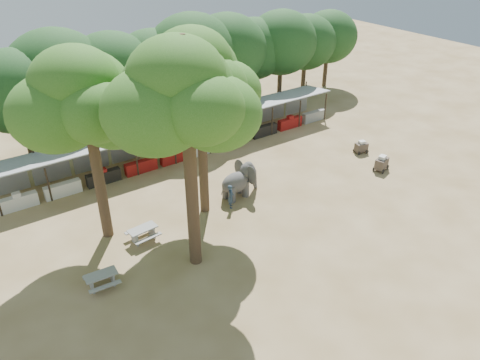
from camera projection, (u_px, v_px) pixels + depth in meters
ground at (304, 241)px, 26.84m from camera, size 100.00×100.00×0.00m
vendor_stalls at (185, 139)px, 36.10m from camera, size 28.00×2.99×2.80m
yard_tree_left at (82, 101)px, 23.34m from camera, size 7.10×6.90×11.02m
yard_tree_center at (181, 98)px, 20.77m from camera, size 7.10×6.90×12.04m
yard_tree_back at (195, 78)px, 25.44m from camera, size 7.10×6.90×11.36m
backdrop_trees at (151, 68)px, 37.61m from camera, size 46.46×5.95×8.33m
elephant at (240, 180)px, 30.63m from camera, size 2.96×2.25×2.25m
handler at (231, 196)px, 29.52m from camera, size 0.62×0.69×1.60m
picnic_table_near at (102, 278)px, 23.31m from camera, size 1.68×1.53×0.79m
picnic_table_far at (143, 232)px, 26.64m from camera, size 1.77×1.62×0.82m
cart_front at (382, 163)px, 33.93m from camera, size 1.37×1.10×1.16m
cart_back at (361, 147)px, 36.45m from camera, size 1.15×0.88×1.01m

